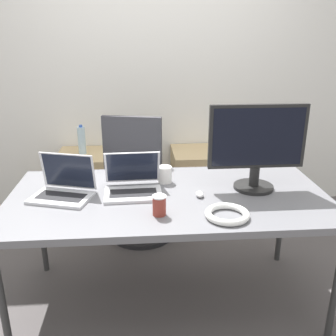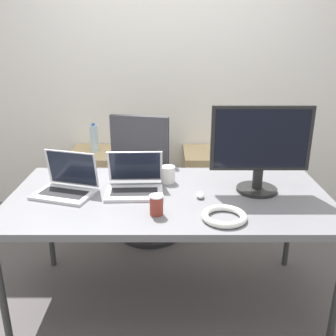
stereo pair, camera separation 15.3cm
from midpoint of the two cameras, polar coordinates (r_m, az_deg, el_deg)
ground_plane at (r=2.62m, az=1.78°, el=-19.54°), size 14.00×14.00×0.00m
wall_back at (r=3.59m, az=1.15°, el=14.08°), size 10.00×0.05×2.60m
desk at (r=2.23m, az=1.97°, el=-5.11°), size 1.88×0.94×0.76m
office_chair at (r=3.11m, az=-1.94°, el=-3.69°), size 0.57×0.61×1.10m
cabinet_left at (r=3.60m, az=-9.76°, el=-2.40°), size 0.46×0.51×0.63m
cabinet_right at (r=3.58m, az=7.08°, el=-2.39°), size 0.46×0.51×0.63m
water_bottle at (r=3.46m, az=-10.18°, el=4.40°), size 0.07×0.07×0.27m
laptop_left at (r=2.28m, az=-13.60°, el=-2.61°), size 0.39×0.34×0.24m
laptop_right at (r=2.25m, az=-3.39°, el=-2.42°), size 0.34×0.31×0.23m
monitor at (r=2.25m, az=15.56°, el=2.98°), size 0.58×0.24×0.52m
mouse at (r=2.18m, az=6.72°, el=-4.16°), size 0.04×0.07×0.03m
coffee_cup_white at (r=2.38m, az=1.63°, el=-0.99°), size 0.09×0.09×0.10m
coffee_cup_brown at (r=1.96m, az=0.24°, el=-5.68°), size 0.07×0.07×0.11m
cable_coil at (r=1.96m, az=10.58°, el=-7.24°), size 0.23×0.23×0.04m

